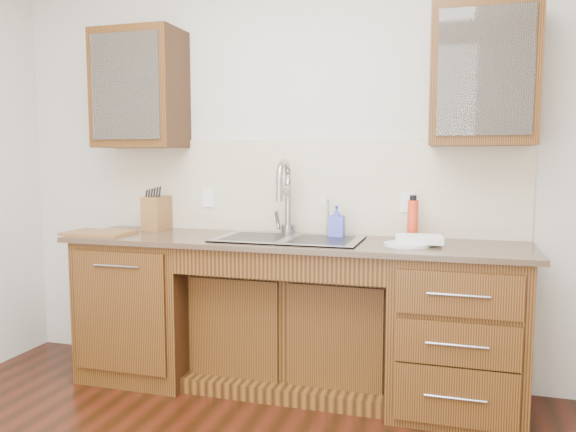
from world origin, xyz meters
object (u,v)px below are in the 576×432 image
(plate, at_px, (407,244))
(water_bottle, at_px, (413,220))
(cutting_board, at_px, (99,233))
(knife_block, at_px, (157,213))
(soap_bottle, at_px, (337,222))

(plate, bearing_deg, water_bottle, 86.55)
(cutting_board, bearing_deg, knife_block, 53.78)
(water_bottle, bearing_deg, knife_block, 179.52)
(knife_block, bearing_deg, plate, -7.90)
(water_bottle, distance_m, knife_block, 1.67)
(plate, distance_m, cutting_board, 1.88)
(knife_block, bearing_deg, cutting_board, -125.83)
(water_bottle, bearing_deg, cutting_board, -171.06)
(water_bottle, relative_size, plate, 0.93)
(soap_bottle, relative_size, water_bottle, 0.84)
(water_bottle, xyz_separation_m, knife_block, (-1.67, 0.01, -0.00))
(soap_bottle, bearing_deg, plate, -26.01)
(knife_block, distance_m, cutting_board, 0.40)
(knife_block, bearing_deg, soap_bottle, -1.85)
(plate, relative_size, knife_block, 1.13)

